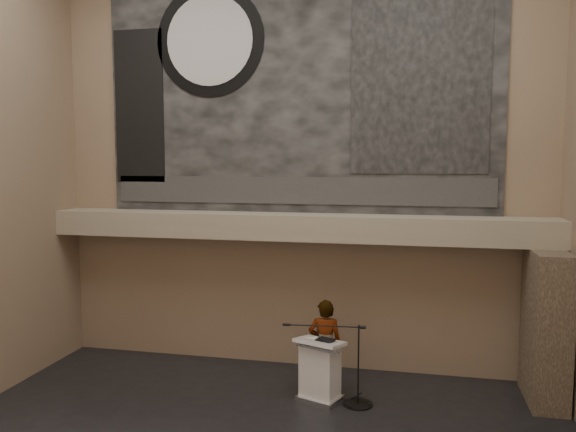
# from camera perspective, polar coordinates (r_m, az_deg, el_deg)

# --- Properties ---
(wall_back) EXTENTS (10.00, 0.02, 8.50)m
(wall_back) POSITION_cam_1_polar(r_m,az_deg,el_deg) (11.43, 0.86, 5.63)
(wall_back) COLOR #846B53
(wall_back) RESTS_ON floor
(wall_front) EXTENTS (10.00, 0.02, 8.50)m
(wall_front) POSITION_cam_1_polar(r_m,az_deg,el_deg) (3.93, -23.20, 5.14)
(wall_front) COLOR #846B53
(wall_front) RESTS_ON floor
(soffit) EXTENTS (10.00, 0.80, 0.50)m
(soffit) POSITION_cam_1_polar(r_m,az_deg,el_deg) (11.12, 0.44, -1.08)
(soffit) COLOR gray
(soffit) RESTS_ON wall_back
(sprinkler_left) EXTENTS (0.04, 0.04, 0.06)m
(sprinkler_left) POSITION_cam_1_polar(r_m,az_deg,el_deg) (11.54, -7.41, -2.28)
(sprinkler_left) COLOR #B2893D
(sprinkler_left) RESTS_ON soffit
(sprinkler_right) EXTENTS (0.04, 0.04, 0.06)m
(sprinkler_right) POSITION_cam_1_polar(r_m,az_deg,el_deg) (10.87, 10.24, -2.81)
(sprinkler_right) COLOR #B2893D
(sprinkler_right) RESTS_ON soffit
(banner) EXTENTS (8.00, 0.05, 5.00)m
(banner) POSITION_cam_1_polar(r_m,az_deg,el_deg) (11.49, 0.84, 12.88)
(banner) COLOR black
(banner) RESTS_ON wall_back
(banner_text_strip) EXTENTS (7.76, 0.02, 0.55)m
(banner_text_strip) POSITION_cam_1_polar(r_m,az_deg,el_deg) (11.38, 0.79, 2.61)
(banner_text_strip) COLOR #2D2D2D
(banner_text_strip) RESTS_ON banner
(banner_clock_rim) EXTENTS (2.30, 0.02, 2.30)m
(banner_clock_rim) POSITION_cam_1_polar(r_m,az_deg,el_deg) (12.11, -7.97, 17.26)
(banner_clock_rim) COLOR black
(banner_clock_rim) RESTS_ON banner
(banner_clock_face) EXTENTS (1.84, 0.02, 1.84)m
(banner_clock_face) POSITION_cam_1_polar(r_m,az_deg,el_deg) (12.09, -8.00, 17.27)
(banner_clock_face) COLOR silver
(banner_clock_face) RESTS_ON banner
(banner_building_print) EXTENTS (2.60, 0.02, 3.60)m
(banner_building_print) POSITION_cam_1_polar(r_m,az_deg,el_deg) (11.24, 13.22, 13.41)
(banner_building_print) COLOR black
(banner_building_print) RESTS_ON banner
(banner_brick_print) EXTENTS (1.10, 0.02, 3.20)m
(banner_brick_print) POSITION_cam_1_polar(r_m,az_deg,el_deg) (12.55, -14.87, 10.71)
(banner_brick_print) COLOR black
(banner_brick_print) RESTS_ON banner
(stone_pier) EXTENTS (0.60, 1.40, 2.70)m
(stone_pier) POSITION_cam_1_polar(r_m,az_deg,el_deg) (11.01, 24.72, -10.17)
(stone_pier) COLOR #443629
(stone_pier) RESTS_ON floor
(lectern) EXTENTS (0.96, 0.82, 1.14)m
(lectern) POSITION_cam_1_polar(r_m,az_deg,el_deg) (10.33, 3.26, -15.35)
(lectern) COLOR silver
(lectern) RESTS_ON floor
(binder) EXTENTS (0.36, 0.32, 0.04)m
(binder) POSITION_cam_1_polar(r_m,az_deg,el_deg) (10.09, 3.80, -12.47)
(binder) COLOR black
(binder) RESTS_ON lectern
(papers) EXTENTS (0.29, 0.34, 0.00)m
(papers) POSITION_cam_1_polar(r_m,az_deg,el_deg) (10.14, 2.46, -12.45)
(papers) COLOR white
(papers) RESTS_ON lectern
(speaker_person) EXTENTS (0.65, 0.44, 1.71)m
(speaker_person) POSITION_cam_1_polar(r_m,az_deg,el_deg) (10.65, 3.79, -12.96)
(speaker_person) COLOR silver
(speaker_person) RESTS_ON floor
(mic_stand) EXTENTS (1.58, 0.52, 1.43)m
(mic_stand) POSITION_cam_1_polar(r_m,az_deg,el_deg) (10.34, 6.83, -17.36)
(mic_stand) COLOR black
(mic_stand) RESTS_ON floor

